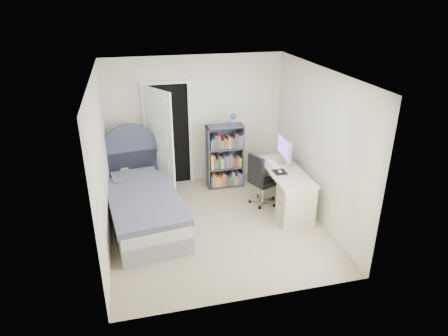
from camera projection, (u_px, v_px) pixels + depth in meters
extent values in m
cube|color=gray|center=(217.00, 226.00, 6.64)|extent=(3.40, 3.60, 0.05)
cube|color=white|center=(216.00, 71.00, 5.60)|extent=(3.40, 3.60, 0.05)
cube|color=silver|center=(196.00, 121.00, 7.74)|extent=(3.40, 0.05, 2.50)
cube|color=silver|center=(252.00, 214.00, 4.50)|extent=(3.40, 0.05, 2.50)
cube|color=silver|center=(100.00, 166.00, 5.75)|extent=(0.05, 3.60, 2.50)
cube|color=silver|center=(320.00, 146.00, 6.49)|extent=(0.05, 3.60, 2.50)
cube|color=black|center=(168.00, 136.00, 7.70)|extent=(0.80, 0.01, 2.00)
cube|color=white|center=(146.00, 138.00, 7.58)|extent=(0.06, 0.06, 2.00)
cube|color=white|center=(190.00, 134.00, 7.77)|extent=(0.06, 0.06, 2.00)
cube|color=white|center=(165.00, 82.00, 7.25)|extent=(0.92, 0.06, 0.06)
cube|color=white|center=(160.00, 143.00, 7.33)|extent=(0.44, 0.71, 2.00)
cube|color=gray|center=(145.00, 216.00, 6.60)|extent=(1.32, 2.31, 0.29)
cube|color=silver|center=(144.00, 205.00, 6.51)|extent=(1.29, 2.27, 0.18)
cube|color=slate|center=(144.00, 201.00, 6.36)|extent=(1.32, 1.99, 0.11)
cube|color=slate|center=(135.00, 177.00, 7.12)|extent=(0.83, 0.54, 0.13)
cube|color=#393F58|center=(132.00, 173.00, 7.45)|extent=(1.04, 0.20, 0.88)
cylinder|color=#393F58|center=(130.00, 151.00, 7.27)|extent=(1.04, 0.20, 1.04)
cylinder|color=tan|center=(120.00, 188.00, 7.32)|extent=(0.04, 0.04, 0.49)
cylinder|color=tan|center=(120.00, 180.00, 7.61)|extent=(0.04, 0.04, 0.49)
cylinder|color=tan|center=(138.00, 186.00, 7.39)|extent=(0.04, 0.04, 0.49)
cylinder|color=tan|center=(137.00, 179.00, 7.69)|extent=(0.04, 0.04, 0.49)
cube|color=tan|center=(128.00, 172.00, 7.41)|extent=(0.39, 0.39, 0.03)
cube|color=tan|center=(129.00, 187.00, 7.53)|extent=(0.35, 0.35, 0.02)
cube|color=#B24C33|center=(125.00, 171.00, 7.39)|extent=(0.16, 0.22, 0.03)
cube|color=#3F598C|center=(125.00, 169.00, 7.37)|extent=(0.15, 0.21, 0.03)
cube|color=#D8CC7F|center=(125.00, 168.00, 7.36)|extent=(0.14, 0.20, 0.03)
cylinder|color=silver|center=(162.00, 192.00, 7.70)|extent=(0.18, 0.18, 0.02)
cylinder|color=silver|center=(160.00, 162.00, 7.44)|extent=(0.01, 0.01, 1.25)
sphere|color=silver|center=(161.00, 132.00, 7.18)|extent=(0.07, 0.07, 0.07)
cube|color=#3A414F|center=(208.00, 158.00, 7.64)|extent=(0.02, 0.30, 1.25)
cube|color=#3A414F|center=(242.00, 155.00, 7.79)|extent=(0.02, 0.30, 1.25)
cube|color=#3A414F|center=(225.00, 126.00, 7.46)|extent=(0.70, 0.30, 0.02)
cube|color=#3A414F|center=(225.00, 185.00, 7.96)|extent=(0.70, 0.30, 0.02)
cube|color=#3A414F|center=(223.00, 154.00, 7.84)|extent=(0.70, 0.01, 1.25)
cube|color=#3A414F|center=(225.00, 167.00, 7.81)|extent=(0.66, 0.28, 0.02)
cube|color=#3A414F|center=(225.00, 148.00, 7.64)|extent=(0.66, 0.28, 0.02)
cylinder|color=#2646A6|center=(233.00, 125.00, 7.49)|extent=(0.12, 0.12, 0.02)
cylinder|color=silver|center=(233.00, 121.00, 7.46)|extent=(0.02, 0.02, 0.16)
sphere|color=#2646A6|center=(233.00, 116.00, 7.39)|extent=(0.11, 0.11, 0.11)
cube|color=#335999|center=(211.00, 181.00, 7.83)|extent=(0.03, 0.21, 0.22)
cube|color=orange|center=(213.00, 180.00, 7.83)|extent=(0.05, 0.21, 0.26)
cube|color=#D8BF4C|center=(216.00, 181.00, 7.86)|extent=(0.06, 0.21, 0.20)
cube|color=#D8BF4C|center=(219.00, 181.00, 7.87)|extent=(0.05, 0.21, 0.19)
cube|color=orange|center=(221.00, 180.00, 7.87)|extent=(0.03, 0.21, 0.23)
cube|color=#7F72B2|center=(223.00, 179.00, 7.88)|extent=(0.04, 0.21, 0.26)
cube|color=#B23333|center=(226.00, 179.00, 7.89)|extent=(0.05, 0.21, 0.22)
cube|color=#337F4C|center=(228.00, 180.00, 7.91)|extent=(0.03, 0.21, 0.18)
cube|color=#337F4C|center=(230.00, 179.00, 7.92)|extent=(0.04, 0.21, 0.21)
cube|color=#7F72B2|center=(232.00, 177.00, 7.91)|extent=(0.05, 0.21, 0.28)
cube|color=#D8BF4C|center=(235.00, 179.00, 7.94)|extent=(0.05, 0.21, 0.19)
cube|color=#7F72B2|center=(238.00, 177.00, 7.94)|extent=(0.05, 0.21, 0.25)
cube|color=#7F72B2|center=(241.00, 178.00, 7.96)|extent=(0.05, 0.21, 0.22)
cube|color=#D8BF4C|center=(211.00, 161.00, 7.66)|extent=(0.05, 0.21, 0.28)
cube|color=#B23333|center=(214.00, 161.00, 7.68)|extent=(0.03, 0.21, 0.27)
cube|color=#337F4C|center=(216.00, 163.00, 7.70)|extent=(0.04, 0.21, 0.19)
cube|color=#3F3F3F|center=(218.00, 161.00, 7.70)|extent=(0.05, 0.21, 0.26)
cube|color=#D8BF4C|center=(221.00, 162.00, 7.72)|extent=(0.06, 0.21, 0.20)
cube|color=#335999|center=(224.00, 161.00, 7.73)|extent=(0.04, 0.21, 0.23)
cube|color=#994C7F|center=(227.00, 161.00, 7.74)|extent=(0.06, 0.21, 0.24)
cube|color=#337F4C|center=(230.00, 160.00, 7.75)|extent=(0.06, 0.21, 0.27)
cube|color=#B23333|center=(233.00, 161.00, 7.77)|extent=(0.04, 0.21, 0.19)
cube|color=#3F3F3F|center=(235.00, 161.00, 7.79)|extent=(0.05, 0.21, 0.19)
cube|color=orange|center=(238.00, 161.00, 7.80)|extent=(0.03, 0.21, 0.18)
cube|color=#D8BF4C|center=(240.00, 161.00, 7.81)|extent=(0.03, 0.21, 0.17)
cube|color=#337F4C|center=(211.00, 144.00, 7.52)|extent=(0.03, 0.21, 0.18)
cube|color=#335999|center=(213.00, 143.00, 7.52)|extent=(0.03, 0.21, 0.21)
cube|color=#3F3F3F|center=(215.00, 142.00, 7.52)|extent=(0.06, 0.21, 0.27)
cube|color=#B23333|center=(218.00, 141.00, 7.53)|extent=(0.05, 0.21, 0.27)
cube|color=#337F4C|center=(221.00, 144.00, 7.57)|extent=(0.06, 0.21, 0.16)
cube|color=#B23333|center=(224.00, 143.00, 7.57)|extent=(0.04, 0.21, 0.20)
cube|color=#337F4C|center=(226.00, 143.00, 7.59)|extent=(0.03, 0.21, 0.16)
cube|color=orange|center=(229.00, 142.00, 7.59)|extent=(0.05, 0.21, 0.22)
cube|color=#335999|center=(231.00, 142.00, 7.60)|extent=(0.03, 0.21, 0.20)
cube|color=#B23333|center=(233.00, 142.00, 7.61)|extent=(0.03, 0.21, 0.19)
cube|color=#3F3F3F|center=(235.00, 140.00, 7.60)|extent=(0.05, 0.21, 0.28)
cube|color=#337F4C|center=(238.00, 141.00, 7.63)|extent=(0.06, 0.21, 0.23)
cube|color=#994C7F|center=(241.00, 140.00, 7.64)|extent=(0.05, 0.21, 0.25)
cube|color=beige|center=(285.00, 171.00, 6.87)|extent=(0.60, 1.49, 0.03)
cube|color=beige|center=(296.00, 204.00, 6.55)|extent=(0.55, 0.40, 0.70)
cube|color=beige|center=(274.00, 177.00, 7.49)|extent=(0.55, 0.40, 0.70)
cube|color=silver|center=(284.00, 163.00, 7.15)|extent=(0.16, 0.16, 0.01)
cube|color=silver|center=(286.00, 157.00, 7.11)|extent=(0.03, 0.06, 0.22)
cube|color=silver|center=(284.00, 148.00, 7.03)|extent=(0.04, 0.56, 0.40)
cube|color=#6D50C4|center=(283.00, 147.00, 7.01)|extent=(0.00, 0.50, 0.32)
cube|color=white|center=(273.00, 164.00, 7.10)|extent=(0.13, 0.40, 0.02)
cube|color=black|center=(280.00, 172.00, 6.80)|extent=(0.22, 0.26, 0.00)
ellipsoid|color=white|center=(280.00, 171.00, 6.79)|extent=(0.06, 0.10, 0.03)
cube|color=silver|center=(268.00, 198.00, 7.36)|extent=(0.24, 0.12, 0.02)
cylinder|color=black|center=(273.00, 198.00, 7.43)|extent=(0.06, 0.06, 0.05)
cube|color=silver|center=(261.00, 197.00, 7.40)|extent=(0.05, 0.25, 0.02)
cylinder|color=black|center=(258.00, 195.00, 7.52)|extent=(0.06, 0.06, 0.05)
cube|color=silver|center=(256.00, 200.00, 7.30)|extent=(0.25, 0.10, 0.02)
cylinder|color=black|center=(250.00, 201.00, 7.31)|extent=(0.06, 0.06, 0.05)
cube|color=silver|center=(261.00, 203.00, 7.19)|extent=(0.16, 0.23, 0.02)
cylinder|color=black|center=(260.00, 207.00, 7.10)|extent=(0.06, 0.06, 0.05)
cube|color=silver|center=(269.00, 202.00, 7.23)|extent=(0.18, 0.21, 0.02)
cylinder|color=black|center=(274.00, 205.00, 7.17)|extent=(0.06, 0.06, 0.05)
cylinder|color=silver|center=(263.00, 191.00, 7.22)|extent=(0.06, 0.06, 0.37)
cube|color=black|center=(264.00, 181.00, 7.14)|extent=(0.55, 0.55, 0.08)
cube|color=black|center=(256.00, 169.00, 6.92)|extent=(0.20, 0.39, 0.49)
cube|color=black|center=(272.00, 179.00, 6.90)|extent=(0.26, 0.13, 0.03)
cube|color=black|center=(255.00, 170.00, 7.24)|extent=(0.26, 0.13, 0.03)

